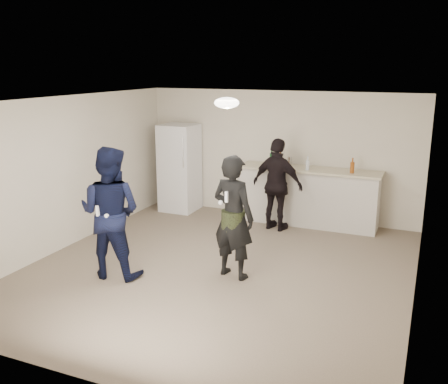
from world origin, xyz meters
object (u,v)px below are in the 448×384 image
at_px(counter, 308,198).
at_px(woman, 233,217).
at_px(fridge, 180,168).
at_px(spectator, 277,185).
at_px(shaker, 290,161).
at_px(man, 110,213).

distance_m(counter, woman, 2.86).
relative_size(fridge, spectator, 1.06).
distance_m(counter, shaker, 0.78).
height_order(counter, woman, woman).
xyz_separation_m(counter, spectator, (-0.45, -0.54, 0.33)).
distance_m(man, woman, 1.75).
distance_m(fridge, shaker, 2.32).
relative_size(shaker, woman, 0.10).
bearing_deg(shaker, fridge, -175.11).
bearing_deg(man, woman, -166.14).
bearing_deg(shaker, woman, -89.71).
bearing_deg(counter, man, -120.35).
height_order(counter, shaker, shaker).
bearing_deg(counter, shaker, 163.10).
relative_size(fridge, man, 0.95).
bearing_deg(counter, woman, -98.08).
relative_size(shaker, man, 0.09).
relative_size(counter, man, 1.37).
relative_size(counter, shaker, 15.29).
xyz_separation_m(shaker, woman, (0.02, -2.94, -0.28)).
bearing_deg(woman, fridge, -37.18).
distance_m(shaker, woman, 2.95).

